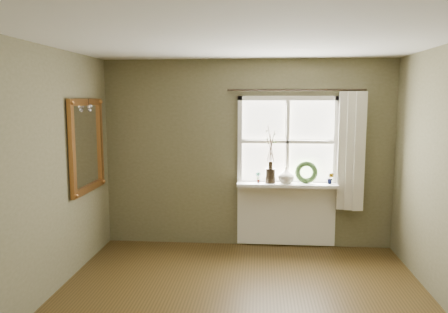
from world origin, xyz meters
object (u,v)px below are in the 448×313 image
dark_jug (270,176)px  cream_vase (286,175)px  wreath (306,175)px  gilt_mirror (87,145)px

dark_jug → cream_vase: 0.21m
cream_vase → wreath: size_ratio=0.74×
dark_jug → wreath: (0.49, 0.04, 0.01)m
cream_vase → wreath: 0.28m
wreath → gilt_mirror: (-2.77, -0.72, 0.45)m
cream_vase → gilt_mirror: bearing=-164.9°
gilt_mirror → dark_jug: bearing=16.5°
cream_vase → wreath: (0.27, 0.04, 0.00)m
dark_jug → cream_vase: size_ratio=0.89×
cream_vase → gilt_mirror: size_ratio=0.20×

